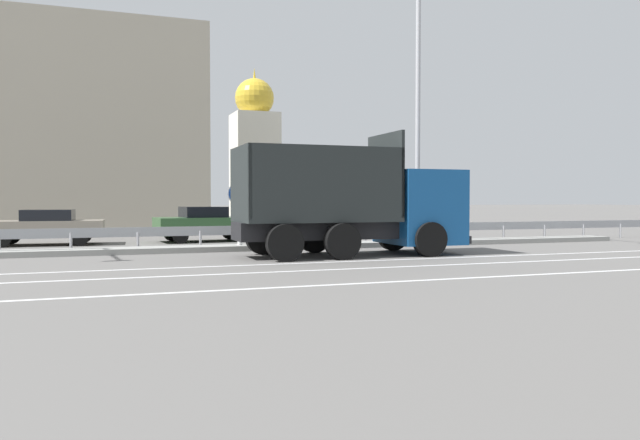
{
  "coord_description": "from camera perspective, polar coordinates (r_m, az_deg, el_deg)",
  "views": [
    {
      "loc": [
        -6.61,
        -17.99,
        1.71
      ],
      "look_at": [
        0.33,
        1.1,
        1.04
      ],
      "focal_mm": 35.0,
      "sensor_mm": 36.0,
      "label": 1
    }
  ],
  "objects": [
    {
      "name": "street_lamp_1",
      "position": [
        23.82,
        9.11,
        12.16
      ],
      "size": [
        0.71,
        2.35,
        10.91
      ],
      "color": "#ADADB2",
      "rests_on": "ground_plane"
    },
    {
      "name": "background_building_0",
      "position": [
        39.64,
        -23.45,
        7.2
      ],
      "size": [
        16.21,
        13.56,
        10.98
      ],
      "primitive_type": "cube",
      "color": "#B7AD99",
      "rests_on": "ground_plane"
    },
    {
      "name": "parked_car_2",
      "position": [
        25.54,
        -23.8,
        -0.55
      ],
      "size": [
        4.31,
        2.22,
        1.33
      ],
      "rotation": [
        0.0,
        0.0,
        1.51
      ],
      "color": "gray",
      "rests_on": "ground_plane"
    },
    {
      "name": "lane_strip_1",
      "position": [
        15.98,
        7.42,
        -4.26
      ],
      "size": [
        48.71,
        0.16,
        0.01
      ],
      "primitive_type": "cube",
      "color": "silver",
      "rests_on": "ground_plane"
    },
    {
      "name": "lane_strip_0",
      "position": [
        17.5,
        4.85,
        -3.72
      ],
      "size": [
        48.71,
        0.16,
        0.01
      ],
      "primitive_type": "cube",
      "color": "silver",
      "rests_on": "ground_plane"
    },
    {
      "name": "lane_strip_2",
      "position": [
        13.8,
        12.29,
        -5.26
      ],
      "size": [
        48.71,
        0.16,
        0.01
      ],
      "primitive_type": "cube",
      "color": "silver",
      "rests_on": "ground_plane"
    },
    {
      "name": "ground_plane",
      "position": [
        19.24,
        0.2,
        -3.21
      ],
      "size": [
        320.0,
        320.0,
        0.0
      ],
      "primitive_type": "plane",
      "color": "#605E5B"
    },
    {
      "name": "parked_car_3",
      "position": [
        25.86,
        -10.42,
        -0.32
      ],
      "size": [
        4.14,
        2.28,
        1.42
      ],
      "rotation": [
        0.0,
        0.0,
        -1.49
      ],
      "color": "#335B33",
      "rests_on": "ground_plane"
    },
    {
      "name": "dump_truck",
      "position": [
        19.45,
        5.2,
        0.83
      ],
      "size": [
        7.09,
        2.84,
        3.76
      ],
      "rotation": [
        0.0,
        0.0,
        -1.58
      ],
      "color": "#144C8C",
      "rests_on": "ground_plane"
    },
    {
      "name": "church_tower",
      "position": [
        52.42,
        -5.99,
        6.27
      ],
      "size": [
        3.6,
        3.6,
        12.64
      ],
      "color": "silver",
      "rests_on": "ground_plane"
    },
    {
      "name": "median_guardrail",
      "position": [
        22.73,
        -3.05,
        -0.99
      ],
      "size": [
        48.71,
        0.09,
        0.78
      ],
      "color": "#9EA0A5",
      "rests_on": "ground_plane"
    },
    {
      "name": "median_road_sign",
      "position": [
        21.09,
        -7.34,
        0.62
      ],
      "size": [
        0.81,
        0.16,
        2.31
      ],
      "color": "white",
      "rests_on": "ground_plane"
    },
    {
      "name": "median_island",
      "position": [
        21.67,
        -2.16,
        -2.4
      ],
      "size": [
        26.79,
        1.1,
        0.18
      ],
      "primitive_type": "cube",
      "color": "gray",
      "rests_on": "ground_plane"
    }
  ]
}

